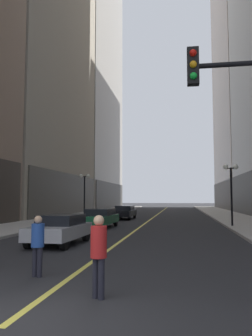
{
  "coord_description": "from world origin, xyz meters",
  "views": [
    {
      "loc": [
        2.85,
        -5.21,
        2.07
      ],
      "look_at": [
        -3.48,
        34.51,
        5.63
      ],
      "focal_mm": 36.28,
      "sensor_mm": 36.0,
      "label": 1
    }
  ],
  "objects_px": {
    "pedestrian_in_red_jacket": "(99,250)",
    "street_lamp_right_mid": "(231,181)",
    "car_green": "(100,217)",
    "car_black": "(125,212)",
    "street_lamp_left_far": "(85,186)",
    "car_silver": "(60,228)",
    "pedestrian_in_blue_hoodie": "(38,241)"
  },
  "relations": [
    {
      "from": "pedestrian_in_red_jacket",
      "to": "street_lamp_right_mid",
      "type": "relative_size",
      "value": 0.39
    },
    {
      "from": "car_green",
      "to": "car_black",
      "type": "relative_size",
      "value": 0.96
    },
    {
      "from": "pedestrian_in_red_jacket",
      "to": "street_lamp_left_far",
      "type": "xyz_separation_m",
      "value": [
        -7.56,
        25.2,
        2.26
      ]
    },
    {
      "from": "car_green",
      "to": "car_silver",
      "type": "bearing_deg",
      "value": -88.15
    },
    {
      "from": "pedestrian_in_blue_hoodie",
      "to": "street_lamp_right_mid",
      "type": "relative_size",
      "value": 0.36
    },
    {
      "from": "car_green",
      "to": "car_black",
      "type": "xyz_separation_m",
      "value": [
        0.18,
        9.78,
        -0.0
      ]
    },
    {
      "from": "pedestrian_in_blue_hoodie",
      "to": "pedestrian_in_red_jacket",
      "type": "xyz_separation_m",
      "value": [
        2.05,
        -1.63,
        0.07
      ]
    },
    {
      "from": "pedestrian_in_blue_hoodie",
      "to": "pedestrian_in_red_jacket",
      "type": "relative_size",
      "value": 0.94
    },
    {
      "from": "car_green",
      "to": "street_lamp_right_mid",
      "type": "distance_m",
      "value": 9.57
    },
    {
      "from": "pedestrian_in_red_jacket",
      "to": "street_lamp_right_mid",
      "type": "height_order",
      "value": "street_lamp_right_mid"
    },
    {
      "from": "car_silver",
      "to": "pedestrian_in_red_jacket",
      "type": "relative_size",
      "value": 2.39
    },
    {
      "from": "pedestrian_in_blue_hoodie",
      "to": "street_lamp_right_mid",
      "type": "bearing_deg",
      "value": 65.49
    },
    {
      "from": "car_green",
      "to": "pedestrian_in_red_jacket",
      "type": "bearing_deg",
      "value": -76.57
    },
    {
      "from": "street_lamp_left_far",
      "to": "pedestrian_in_blue_hoodie",
      "type": "bearing_deg",
      "value": -76.85
    },
    {
      "from": "car_black",
      "to": "pedestrian_in_red_jacket",
      "type": "relative_size",
      "value": 2.81
    },
    {
      "from": "pedestrian_in_blue_hoodie",
      "to": "street_lamp_right_mid",
      "type": "height_order",
      "value": "street_lamp_right_mid"
    },
    {
      "from": "pedestrian_in_red_jacket",
      "to": "street_lamp_left_far",
      "type": "height_order",
      "value": "street_lamp_left_far"
    },
    {
      "from": "pedestrian_in_blue_hoodie",
      "to": "car_green",
      "type": "bearing_deg",
      "value": 97.14
    },
    {
      "from": "car_black",
      "to": "street_lamp_right_mid",
      "type": "xyz_separation_m",
      "value": [
        8.95,
        -8.45,
        2.54
      ]
    },
    {
      "from": "car_green",
      "to": "street_lamp_right_mid",
      "type": "bearing_deg",
      "value": 8.3
    },
    {
      "from": "car_green",
      "to": "pedestrian_in_red_jacket",
      "type": "height_order",
      "value": "pedestrian_in_red_jacket"
    },
    {
      "from": "car_black",
      "to": "street_lamp_right_mid",
      "type": "height_order",
      "value": "street_lamp_right_mid"
    },
    {
      "from": "car_silver",
      "to": "car_green",
      "type": "xyz_separation_m",
      "value": [
        -0.28,
        8.66,
        0.0
      ]
    },
    {
      "from": "pedestrian_in_red_jacket",
      "to": "street_lamp_left_far",
      "type": "bearing_deg",
      "value": 106.7
    },
    {
      "from": "car_silver",
      "to": "car_black",
      "type": "distance_m",
      "value": 18.44
    },
    {
      "from": "car_silver",
      "to": "car_black",
      "type": "height_order",
      "value": "same"
    },
    {
      "from": "pedestrian_in_blue_hoodie",
      "to": "street_lamp_left_far",
      "type": "xyz_separation_m",
      "value": [
        -5.51,
        23.57,
        2.33
      ]
    },
    {
      "from": "car_silver",
      "to": "car_green",
      "type": "distance_m",
      "value": 8.66
    },
    {
      "from": "pedestrian_in_blue_hoodie",
      "to": "street_lamp_left_far",
      "type": "relative_size",
      "value": 0.36
    },
    {
      "from": "car_black",
      "to": "car_green",
      "type": "bearing_deg",
      "value": -91.06
    },
    {
      "from": "car_black",
      "to": "pedestrian_in_blue_hoodie",
      "type": "bearing_deg",
      "value": -86.13
    },
    {
      "from": "car_silver",
      "to": "pedestrian_in_blue_hoodie",
      "type": "xyz_separation_m",
      "value": [
        1.56,
        -6.01,
        0.21
      ]
    }
  ]
}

